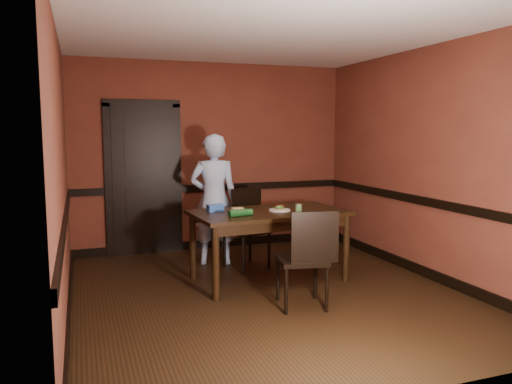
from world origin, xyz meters
TOP-DOWN VIEW (x-y plane):
  - floor at (0.00, 0.00)m, footprint 4.00×4.50m
  - ceiling at (0.00, 0.00)m, footprint 4.00×4.50m
  - wall_back at (0.00, 2.25)m, footprint 4.00×0.02m
  - wall_front at (0.00, -2.25)m, footprint 4.00×0.02m
  - wall_left at (-2.00, 0.00)m, footprint 0.02×4.50m
  - wall_right at (2.00, 0.00)m, footprint 0.02×4.50m
  - dado_back at (0.00, 2.23)m, footprint 4.00×0.03m
  - dado_left at (-1.99, 0.00)m, footprint 0.03×4.50m
  - dado_right at (1.99, 0.00)m, footprint 0.03×4.50m
  - baseboard_back at (0.00, 2.23)m, footprint 4.00×0.03m
  - baseboard_left at (-1.99, 0.00)m, footprint 0.03×4.50m
  - baseboard_right at (1.99, 0.00)m, footprint 0.03×4.50m
  - door at (-1.00, 2.22)m, footprint 1.05×0.07m
  - dining_table at (0.18, 0.43)m, footprint 1.80×1.10m
  - chair_far at (0.11, 1.02)m, footprint 0.58×0.58m
  - chair_near at (0.18, -0.49)m, footprint 0.53×0.53m
  - person at (-0.22, 1.37)m, footprint 0.70×0.55m
  - sandwich_plate at (0.30, 0.40)m, footprint 0.25×0.25m
  - sauce_jar at (0.48, 0.26)m, footprint 0.08×0.08m
  - cheese_saucer at (-0.19, 0.44)m, footprint 0.17×0.17m
  - food_tub at (-0.40, 0.61)m, footprint 0.19×0.14m
  - wrapped_veg at (-0.23, 0.19)m, footprint 0.28×0.13m

SIDE VIEW (x-z plane):
  - floor at x=0.00m, z-range -0.01..0.01m
  - baseboard_back at x=0.00m, z-range 0.00..0.12m
  - baseboard_left at x=-1.99m, z-range 0.00..0.12m
  - baseboard_right at x=1.99m, z-range 0.00..0.12m
  - dining_table at x=0.18m, z-range 0.00..0.81m
  - chair_near at x=0.18m, z-range 0.00..0.98m
  - chair_far at x=0.11m, z-range 0.00..0.99m
  - sandwich_plate at x=0.30m, z-range 0.80..0.86m
  - cheese_saucer at x=-0.19m, z-range 0.81..0.86m
  - person at x=-0.22m, z-range 0.00..1.69m
  - wrapped_veg at x=-0.23m, z-range 0.81..0.89m
  - food_tub at x=-0.40m, z-range 0.81..0.89m
  - sauce_jar at x=0.48m, z-range 0.81..0.90m
  - dado_back at x=0.00m, z-range 0.85..0.95m
  - dado_left at x=-1.99m, z-range 0.85..0.95m
  - dado_right at x=1.99m, z-range 0.85..0.95m
  - door at x=-1.00m, z-range -0.01..2.19m
  - wall_back at x=0.00m, z-range 0.00..2.70m
  - wall_front at x=0.00m, z-range 0.00..2.70m
  - wall_left at x=-2.00m, z-range 0.00..2.70m
  - wall_right at x=2.00m, z-range 0.00..2.70m
  - ceiling at x=0.00m, z-range 2.70..2.71m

